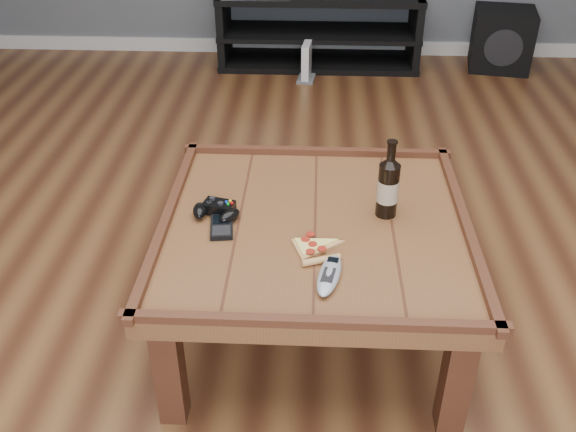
{
  "coord_description": "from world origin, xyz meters",
  "views": [
    {
      "loc": [
        -0.01,
        -1.74,
        1.61
      ],
      "look_at": [
        -0.09,
        -0.07,
        0.52
      ],
      "focal_mm": 40.0,
      "sensor_mm": 36.0,
      "label": 1
    }
  ],
  "objects_px": {
    "coffee_table": "(315,238)",
    "pizza_slice": "(314,248)",
    "game_controller": "(216,210)",
    "subwoofer": "(502,39)",
    "beer_bottle": "(388,186)",
    "game_console": "(307,63)",
    "remote_control": "(329,275)",
    "smartphone": "(222,227)",
    "media_console": "(319,30)"
  },
  "relations": [
    {
      "from": "subwoofer",
      "to": "game_console",
      "type": "xyz_separation_m",
      "value": [
        -1.36,
        -0.31,
        -0.09
      ]
    },
    {
      "from": "media_console",
      "to": "pizza_slice",
      "type": "distance_m",
      "value": 2.91
    },
    {
      "from": "coffee_table",
      "to": "game_console",
      "type": "bearing_deg",
      "value": 91.84
    },
    {
      "from": "remote_control",
      "to": "game_controller",
      "type": "bearing_deg",
      "value": 151.07
    },
    {
      "from": "beer_bottle",
      "to": "game_console",
      "type": "bearing_deg",
      "value": 97.45
    },
    {
      "from": "game_controller",
      "to": "remote_control",
      "type": "distance_m",
      "value": 0.48
    },
    {
      "from": "smartphone",
      "to": "remote_control",
      "type": "distance_m",
      "value": 0.42
    },
    {
      "from": "smartphone",
      "to": "coffee_table",
      "type": "bearing_deg",
      "value": 1.98
    },
    {
      "from": "beer_bottle",
      "to": "game_console",
      "type": "distance_m",
      "value": 2.44
    },
    {
      "from": "smartphone",
      "to": "remote_control",
      "type": "relative_size",
      "value": 0.67
    },
    {
      "from": "game_controller",
      "to": "pizza_slice",
      "type": "distance_m",
      "value": 0.37
    },
    {
      "from": "pizza_slice",
      "to": "subwoofer",
      "type": "relative_size",
      "value": 0.53
    },
    {
      "from": "smartphone",
      "to": "game_console",
      "type": "bearing_deg",
      "value": 77.76
    },
    {
      "from": "remote_control",
      "to": "subwoofer",
      "type": "height_order",
      "value": "remote_control"
    },
    {
      "from": "game_controller",
      "to": "smartphone",
      "type": "height_order",
      "value": "game_controller"
    },
    {
      "from": "remote_control",
      "to": "pizza_slice",
      "type": "bearing_deg",
      "value": 119.91
    },
    {
      "from": "beer_bottle",
      "to": "game_console",
      "type": "height_order",
      "value": "beer_bottle"
    },
    {
      "from": "subwoofer",
      "to": "game_controller",
      "type": "bearing_deg",
      "value": -110.68
    },
    {
      "from": "remote_control",
      "to": "game_console",
      "type": "height_order",
      "value": "remote_control"
    },
    {
      "from": "beer_bottle",
      "to": "smartphone",
      "type": "distance_m",
      "value": 0.55
    },
    {
      "from": "remote_control",
      "to": "beer_bottle",
      "type": "bearing_deg",
      "value": 72.94
    },
    {
      "from": "game_console",
      "to": "game_controller",
      "type": "bearing_deg",
      "value": -89.98
    },
    {
      "from": "game_console",
      "to": "smartphone",
      "type": "bearing_deg",
      "value": -89.2
    },
    {
      "from": "game_controller",
      "to": "game_console",
      "type": "xyz_separation_m",
      "value": [
        0.25,
        2.42,
        -0.36
      ]
    },
    {
      "from": "media_console",
      "to": "game_console",
      "type": "bearing_deg",
      "value": -104.62
    },
    {
      "from": "pizza_slice",
      "to": "beer_bottle",
      "type": "bearing_deg",
      "value": 22.86
    },
    {
      "from": "coffee_table",
      "to": "remote_control",
      "type": "distance_m",
      "value": 0.3
    },
    {
      "from": "subwoofer",
      "to": "beer_bottle",
      "type": "bearing_deg",
      "value": -101.47
    },
    {
      "from": "beer_bottle",
      "to": "game_controller",
      "type": "height_order",
      "value": "beer_bottle"
    },
    {
      "from": "remote_control",
      "to": "game_console",
      "type": "relative_size",
      "value": 0.84
    },
    {
      "from": "media_console",
      "to": "pizza_slice",
      "type": "xyz_separation_m",
      "value": [
        -0.0,
        -2.9,
        0.21
      ]
    },
    {
      "from": "pizza_slice",
      "to": "subwoofer",
      "type": "distance_m",
      "value": 3.19
    },
    {
      "from": "game_controller",
      "to": "game_console",
      "type": "distance_m",
      "value": 2.46
    },
    {
      "from": "coffee_table",
      "to": "pizza_slice",
      "type": "height_order",
      "value": "coffee_table"
    },
    {
      "from": "media_console",
      "to": "game_controller",
      "type": "bearing_deg",
      "value": -96.84
    },
    {
      "from": "game_controller",
      "to": "subwoofer",
      "type": "bearing_deg",
      "value": 74.63
    },
    {
      "from": "media_console",
      "to": "game_controller",
      "type": "relative_size",
      "value": 8.06
    },
    {
      "from": "pizza_slice",
      "to": "remote_control",
      "type": "height_order",
      "value": "remote_control"
    },
    {
      "from": "smartphone",
      "to": "remote_control",
      "type": "bearing_deg",
      "value": -41.88
    },
    {
      "from": "media_console",
      "to": "game_console",
      "type": "distance_m",
      "value": 0.34
    },
    {
      "from": "beer_bottle",
      "to": "subwoofer",
      "type": "relative_size",
      "value": 0.58
    },
    {
      "from": "game_controller",
      "to": "smartphone",
      "type": "bearing_deg",
      "value": -55.23
    },
    {
      "from": "media_console",
      "to": "beer_bottle",
      "type": "distance_m",
      "value": 2.71
    },
    {
      "from": "coffee_table",
      "to": "media_console",
      "type": "xyz_separation_m",
      "value": [
        0.0,
        2.75,
        -0.15
      ]
    },
    {
      "from": "beer_bottle",
      "to": "remote_control",
      "type": "height_order",
      "value": "beer_bottle"
    },
    {
      "from": "coffee_table",
      "to": "beer_bottle",
      "type": "bearing_deg",
      "value": 15.69
    },
    {
      "from": "coffee_table",
      "to": "remote_control",
      "type": "xyz_separation_m",
      "value": [
        0.04,
        -0.29,
        0.07
      ]
    },
    {
      "from": "media_console",
      "to": "beer_bottle",
      "type": "relative_size",
      "value": 5.18
    },
    {
      "from": "media_console",
      "to": "game_console",
      "type": "relative_size",
      "value": 5.62
    },
    {
      "from": "remote_control",
      "to": "media_console",
      "type": "bearing_deg",
      "value": 102.07
    }
  ]
}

